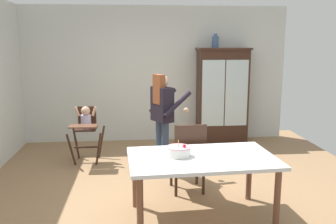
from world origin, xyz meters
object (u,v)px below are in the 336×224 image
object	(u,v)px
china_cabinet	(222,95)
dining_chair_far_side	(189,153)
adult_person	(163,111)
high_chair_with_toddler	(86,124)
birthday_cake	(178,151)
ceramic_vase	(215,42)
dining_table	(202,164)

from	to	relation	value
china_cabinet	dining_chair_far_side	size ratio (longest dim) A/B	1.96
adult_person	dining_chair_far_side	distance (m)	0.95
high_chair_with_toddler	adult_person	world-z (taller)	adult_person
china_cabinet	dining_chair_far_side	distance (m)	2.76
adult_person	birthday_cake	distance (m)	1.49
birthday_cake	ceramic_vase	bearing A→B (deg)	70.83
dining_table	dining_chair_far_side	distance (m)	0.72
adult_person	high_chair_with_toddler	bearing A→B (deg)	34.41
ceramic_vase	dining_table	distance (m)	3.61
ceramic_vase	high_chair_with_toddler	world-z (taller)	ceramic_vase
china_cabinet	ceramic_vase	bearing A→B (deg)	178.72
high_chair_with_toddler	dining_table	world-z (taller)	high_chair_with_toddler
china_cabinet	dining_chair_far_side	xyz separation A→B (m)	(-1.05, -2.52, -0.39)
high_chair_with_toddler	birthday_cake	size ratio (longest dim) A/B	3.39
china_cabinet	adult_person	bearing A→B (deg)	-128.01
birthday_cake	china_cabinet	bearing A→B (deg)	68.20
dining_table	dining_chair_far_side	xyz separation A→B (m)	(-0.04, 0.72, -0.10)
high_chair_with_toddler	dining_chair_far_side	distance (m)	2.11
ceramic_vase	dining_table	xyz separation A→B (m)	(-0.85, -3.24, -1.35)
high_chair_with_toddler	birthday_cake	distance (m)	2.49
high_chair_with_toddler	birthday_cake	bearing A→B (deg)	-57.13
ceramic_vase	birthday_cake	xyz separation A→B (m)	(-1.11, -3.19, -1.21)
dining_table	birthday_cake	distance (m)	0.30
china_cabinet	high_chair_with_toddler	distance (m)	2.79
ceramic_vase	high_chair_with_toddler	bearing A→B (deg)	-156.15
ceramic_vase	dining_table	bearing A→B (deg)	-104.72
birthday_cake	dining_chair_far_side	bearing A→B (deg)	71.70
china_cabinet	adult_person	distance (m)	2.17
china_cabinet	high_chair_with_toddler	bearing A→B (deg)	-157.60
adult_person	ceramic_vase	bearing A→B (deg)	-62.17
ceramic_vase	birthday_cake	world-z (taller)	ceramic_vase
china_cabinet	dining_chair_far_side	world-z (taller)	china_cabinet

